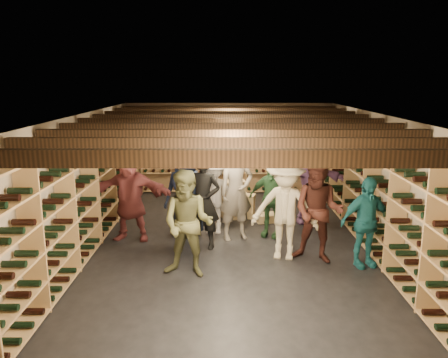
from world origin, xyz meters
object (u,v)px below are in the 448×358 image
at_px(crate_stack_left, 233,199).
at_px(person_2, 188,224).
at_px(crate_stack_right, 243,206).
at_px(person_7, 236,192).
at_px(person_1, 203,202).
at_px(person_8, 318,211).
at_px(person_4, 365,222).
at_px(person_6, 186,192).
at_px(crate_loose, 268,218).
at_px(person_5, 130,193).
at_px(person_3, 285,209).
at_px(person_10, 271,199).
at_px(person_11, 312,182).
at_px(person_9, 214,195).

height_order(crate_stack_left, person_2, person_2).
height_order(crate_stack_right, person_7, person_7).
height_order(person_1, person_8, person_8).
height_order(person_1, person_4, person_1).
relative_size(crate_stack_right, person_2, 0.33).
xyz_separation_m(crate_stack_left, person_8, (1.38, -2.34, 0.45)).
bearing_deg(person_2, person_1, 94.79).
xyz_separation_m(person_1, person_6, (-0.36, 0.64, 0.02)).
distance_m(crate_loose, person_1, 2.13).
relative_size(crate_loose, person_5, 0.27).
xyz_separation_m(crate_stack_left, person_5, (-1.98, -1.31, 0.48)).
bearing_deg(person_3, person_6, 160.79).
relative_size(crate_loose, person_8, 0.28).
bearing_deg(person_8, person_1, -174.36).
height_order(person_4, person_5, person_5).
distance_m(person_5, person_10, 2.71).
bearing_deg(person_8, person_11, 105.19).
relative_size(person_7, person_9, 1.20).
distance_m(crate_stack_left, person_7, 1.37).
bearing_deg(person_8, person_7, 164.63).
xyz_separation_m(person_1, person_10, (1.29, 0.59, -0.11)).
bearing_deg(crate_stack_left, person_5, -146.49).
bearing_deg(person_10, crate_loose, 111.32).
bearing_deg(person_5, crate_loose, 28.05).
xyz_separation_m(person_4, person_7, (-2.07, 1.26, 0.18)).
bearing_deg(crate_stack_right, person_8, -65.00).
distance_m(person_6, person_11, 2.74).
bearing_deg(crate_stack_left, person_11, -8.27).
distance_m(person_2, person_6, 1.82).
relative_size(person_5, person_9, 1.17).
height_order(crate_loose, person_3, person_3).
distance_m(crate_stack_left, person_6, 1.50).
bearing_deg(person_3, person_4, -0.98).
xyz_separation_m(person_1, person_2, (-0.18, -1.17, -0.02)).
height_order(person_3, person_7, person_7).
bearing_deg(person_11, crate_stack_left, 152.38).
distance_m(person_1, person_4, 2.80).
xyz_separation_m(crate_stack_right, person_10, (0.48, -1.24, 0.51)).
relative_size(crate_stack_right, person_9, 0.36).
distance_m(person_4, person_11, 2.34).
relative_size(person_1, person_7, 0.93).
bearing_deg(crate_loose, person_4, -59.41).
distance_m(crate_loose, person_11, 1.21).
height_order(person_1, person_6, person_6).
bearing_deg(person_2, crate_stack_left, 89.18).
distance_m(person_2, person_5, 2.02).
bearing_deg(person_2, person_9, 93.51).
xyz_separation_m(person_6, person_10, (1.65, -0.05, -0.12)).
bearing_deg(crate_loose, person_9, -148.88).
bearing_deg(person_2, crate_stack_right, 85.47).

